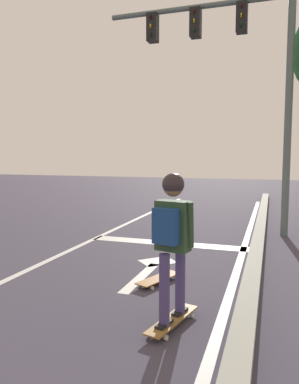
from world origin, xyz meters
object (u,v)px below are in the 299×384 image
(skater, at_px, (172,230))
(traffic_signal_mast, at_px, (234,57))
(spare_skateboard, at_px, (159,278))
(skateboard, at_px, (172,320))

(skater, distance_m, traffic_signal_mast, 5.85)
(spare_skateboard, bearing_deg, skater, -67.19)
(skateboard, height_order, spare_skateboard, skateboard)
(skateboard, relative_size, spare_skateboard, 1.11)
(skater, xyz_separation_m, spare_skateboard, (-0.52, 1.24, -0.98))
(skateboard, xyz_separation_m, traffic_signal_mast, (0.06, 5.03, 3.94))
(spare_skateboard, bearing_deg, skateboard, -66.71)
(skateboard, bearing_deg, spare_skateboard, 113.29)
(spare_skateboard, relative_size, traffic_signal_mast, 0.15)
(spare_skateboard, bearing_deg, traffic_signal_mast, 81.29)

